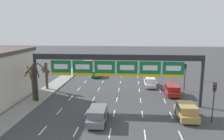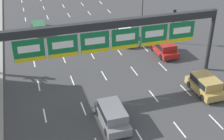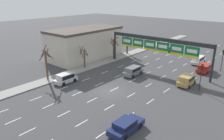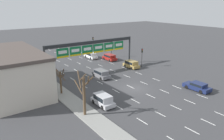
# 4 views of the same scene
# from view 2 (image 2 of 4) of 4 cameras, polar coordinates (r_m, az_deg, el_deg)

# --- Properties ---
(lane_dashes) EXTENTS (13.32, 67.00, 0.01)m
(lane_dashes) POSITION_cam_2_polar(r_m,az_deg,el_deg) (29.92, -0.14, -3.28)
(lane_dashes) COLOR white
(lane_dashes) RESTS_ON ground_plane
(sign_gantry) EXTENTS (21.80, 0.70, 6.59)m
(sign_gantry) POSITION_cam_2_polar(r_m,az_deg,el_deg) (27.87, -0.47, 6.91)
(sign_gantry) COLOR #232628
(sign_gantry) RESTS_ON ground_plane
(car_green) EXTENTS (1.79, 4.63, 1.20)m
(car_green) POSITION_cam_2_polar(r_m,az_deg,el_deg) (44.05, -13.19, 7.73)
(car_green) COLOR #235B38
(car_green) RESTS_ON ground_plane
(suv_red) EXTENTS (1.96, 4.28, 1.55)m
(suv_red) POSITION_cam_2_polar(r_m,az_deg,el_deg) (36.69, 9.49, 4.17)
(suv_red) COLOR maroon
(suv_red) RESTS_ON ground_plane
(suv_gold) EXTENTS (1.98, 3.97, 1.66)m
(suv_gold) POSITION_cam_2_polar(r_m,az_deg,el_deg) (30.01, 16.69, -2.48)
(suv_gold) COLOR #A88947
(suv_gold) RESTS_ON ground_plane
(suv_grey) EXTENTS (1.91, 4.26, 1.63)m
(suv_grey) POSITION_cam_2_polar(r_m,az_deg,el_deg) (24.91, 0.06, -8.15)
(suv_grey) COLOR slate
(suv_grey) RESTS_ON ground_plane
(suv_white) EXTENTS (1.80, 4.70, 1.60)m
(suv_white) POSITION_cam_2_polar(r_m,az_deg,el_deg) (39.60, 2.65, 6.46)
(suv_white) COLOR silver
(suv_white) RESTS_ON ground_plane
(traffic_light_mid_block) EXTENTS (0.30, 0.35, 4.32)m
(traffic_light_mid_block) POSITION_cam_2_polar(r_m,az_deg,el_deg) (38.95, 11.28, 9.02)
(traffic_light_mid_block) COLOR black
(traffic_light_mid_block) RESTS_ON ground_plane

